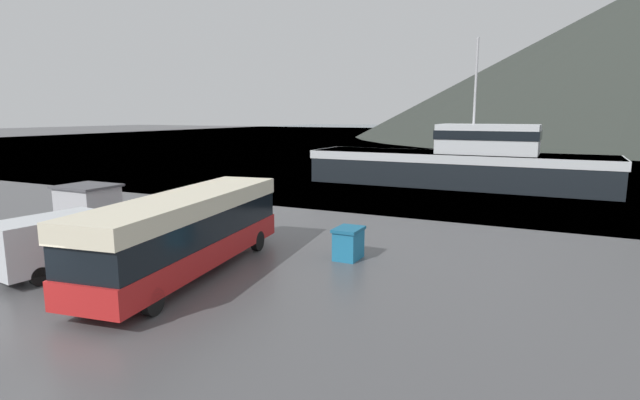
{
  "coord_description": "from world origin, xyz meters",
  "views": [
    {
      "loc": [
        13.49,
        -8.53,
        6.13
      ],
      "look_at": [
        3.1,
        12.87,
        2.0
      ],
      "focal_mm": 28.0,
      "sensor_mm": 36.0,
      "label": 1
    }
  ],
  "objects_px": {
    "tour_bus": "(187,230)",
    "fishing_boat": "(461,162)",
    "storage_bin": "(348,243)",
    "dock_kiosk": "(89,208)",
    "delivery_van": "(64,241)"
  },
  "relations": [
    {
      "from": "fishing_boat",
      "to": "tour_bus",
      "type": "bearing_deg",
      "value": 170.23
    },
    {
      "from": "tour_bus",
      "to": "fishing_boat",
      "type": "xyz_separation_m",
      "value": [
        5.0,
        28.89,
        0.3
      ]
    },
    {
      "from": "tour_bus",
      "to": "dock_kiosk",
      "type": "xyz_separation_m",
      "value": [
        -9.57,
        3.39,
        -0.52
      ]
    },
    {
      "from": "storage_bin",
      "to": "dock_kiosk",
      "type": "bearing_deg",
      "value": -175.37
    },
    {
      "from": "storage_bin",
      "to": "dock_kiosk",
      "type": "distance_m",
      "value": 14.41
    },
    {
      "from": "fishing_boat",
      "to": "storage_bin",
      "type": "xyz_separation_m",
      "value": [
        -0.22,
        -24.34,
        -1.36
      ]
    },
    {
      "from": "delivery_van",
      "to": "storage_bin",
      "type": "bearing_deg",
      "value": 41.03
    },
    {
      "from": "fishing_boat",
      "to": "delivery_van",
      "type": "bearing_deg",
      "value": 162.66
    },
    {
      "from": "delivery_van",
      "to": "storage_bin",
      "type": "distance_m",
      "value": 11.39
    },
    {
      "from": "tour_bus",
      "to": "dock_kiosk",
      "type": "distance_m",
      "value": 10.17
    },
    {
      "from": "tour_bus",
      "to": "delivery_van",
      "type": "relative_size",
      "value": 1.89
    },
    {
      "from": "storage_bin",
      "to": "dock_kiosk",
      "type": "height_order",
      "value": "dock_kiosk"
    },
    {
      "from": "fishing_boat",
      "to": "storage_bin",
      "type": "distance_m",
      "value": 24.38
    },
    {
      "from": "tour_bus",
      "to": "dock_kiosk",
      "type": "relative_size",
      "value": 4.03
    },
    {
      "from": "fishing_boat",
      "to": "storage_bin",
      "type": "relative_size",
      "value": 17.65
    }
  ]
}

